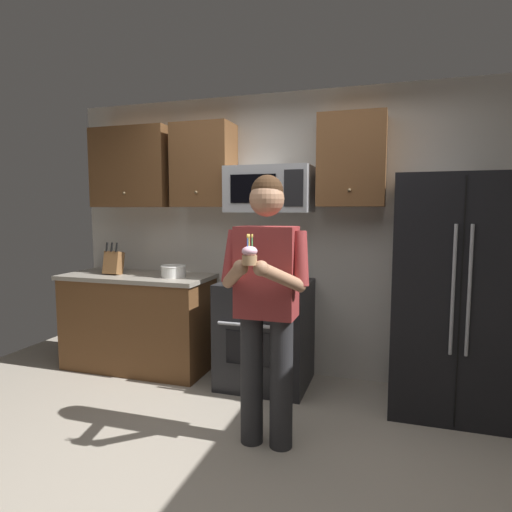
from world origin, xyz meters
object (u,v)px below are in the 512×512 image
(bowl_large_white, at_px, (173,271))
(person, at_px, (266,296))
(refrigerator, at_px, (453,295))
(cupcake, at_px, (250,255))
(oven_range, at_px, (265,333))
(microwave, at_px, (270,190))
(knife_block, at_px, (113,263))

(bowl_large_white, xyz_separation_m, person, (1.19, -0.97, 0.02))
(refrigerator, distance_m, person, 1.53)
(refrigerator, distance_m, bowl_large_white, 2.40)
(cupcake, bearing_deg, person, 90.00)
(oven_range, distance_m, bowl_large_white, 1.03)
(oven_range, distance_m, cupcake, 1.58)
(microwave, relative_size, cupcake, 4.26)
(knife_block, height_order, person, person)
(bowl_large_white, bearing_deg, person, -39.37)
(oven_range, distance_m, refrigerator, 1.56)
(knife_block, height_order, cupcake, cupcake)
(oven_range, xyz_separation_m, refrigerator, (1.50, -0.04, 0.44))
(microwave, xyz_separation_m, knife_block, (-1.53, -0.15, -0.69))
(oven_range, height_order, refrigerator, refrigerator)
(person, bearing_deg, knife_block, 152.42)
(microwave, height_order, bowl_large_white, microwave)
(oven_range, bearing_deg, knife_block, -178.90)
(microwave, distance_m, knife_block, 1.68)
(bowl_large_white, distance_m, cupcake, 1.79)
(person, relative_size, cupcake, 10.13)
(refrigerator, relative_size, person, 1.02)
(bowl_large_white, bearing_deg, microwave, 8.07)
(knife_block, height_order, bowl_large_white, knife_block)
(refrigerator, xyz_separation_m, person, (-1.21, -0.94, 0.10))
(refrigerator, distance_m, knife_block, 3.03)
(refrigerator, height_order, person, refrigerator)
(person, bearing_deg, refrigerator, 37.89)
(refrigerator, bearing_deg, cupcake, -133.60)
(oven_range, xyz_separation_m, knife_block, (-1.53, -0.03, 0.57))
(cupcake, bearing_deg, knife_block, 144.89)
(microwave, distance_m, cupcake, 1.52)
(cupcake, bearing_deg, refrigerator, 46.40)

